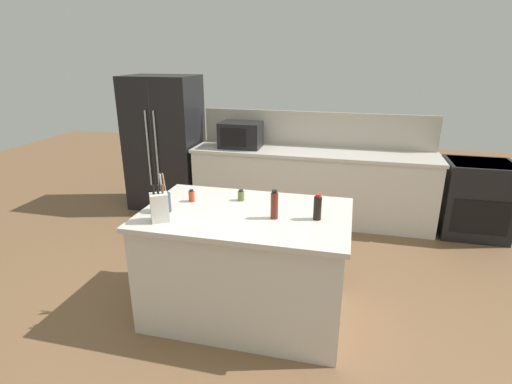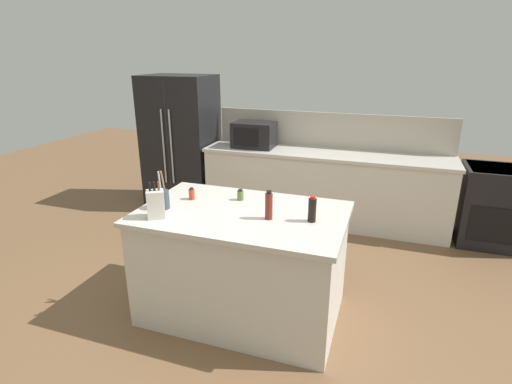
{
  "view_description": "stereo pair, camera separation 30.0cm",
  "coord_description": "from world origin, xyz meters",
  "px_view_note": "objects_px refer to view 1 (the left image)",
  "views": [
    {
      "loc": [
        0.78,
        -2.86,
        2.16
      ],
      "look_at": [
        0.0,
        0.35,
        0.99
      ],
      "focal_mm": 28.0,
      "sensor_mm": 36.0,
      "label": 1
    },
    {
      "loc": [
        1.07,
        -2.77,
        2.16
      ],
      "look_at": [
        0.0,
        0.35,
        0.99
      ],
      "focal_mm": 28.0,
      "sensor_mm": 36.0,
      "label": 2
    }
  ],
  "objects_px": {
    "microwave": "(241,135)",
    "utensil_crock": "(163,202)",
    "range_oven": "(475,198)",
    "soy_sauce_bottle": "(317,208)",
    "refrigerator": "(165,143)",
    "vinegar_bottle": "(274,205)",
    "spice_jar_oregano": "(241,196)",
    "spice_jar_paprika": "(192,196)",
    "knife_block": "(159,207)"
  },
  "relations": [
    {
      "from": "knife_block",
      "to": "utensil_crock",
      "type": "bearing_deg",
      "value": 76.87
    },
    {
      "from": "utensil_crock",
      "to": "spice_jar_paprika",
      "type": "height_order",
      "value": "utensil_crock"
    },
    {
      "from": "microwave",
      "to": "refrigerator",
      "type": "bearing_deg",
      "value": 177.41
    },
    {
      "from": "vinegar_bottle",
      "to": "microwave",
      "type": "bearing_deg",
      "value": 111.85
    },
    {
      "from": "microwave",
      "to": "utensil_crock",
      "type": "relative_size",
      "value": 1.7
    },
    {
      "from": "utensil_crock",
      "to": "knife_block",
      "type": "bearing_deg",
      "value": -71.32
    },
    {
      "from": "microwave",
      "to": "knife_block",
      "type": "xyz_separation_m",
      "value": [
        0.08,
        -2.53,
        -0.05
      ]
    },
    {
      "from": "microwave",
      "to": "spice_jar_oregano",
      "type": "bearing_deg",
      "value": -74.14
    },
    {
      "from": "refrigerator",
      "to": "microwave",
      "type": "bearing_deg",
      "value": -2.59
    },
    {
      "from": "utensil_crock",
      "to": "soy_sauce_bottle",
      "type": "height_order",
      "value": "utensil_crock"
    },
    {
      "from": "utensil_crock",
      "to": "range_oven",
      "type": "bearing_deg",
      "value": 38.49
    },
    {
      "from": "spice_jar_oregano",
      "to": "range_oven",
      "type": "bearing_deg",
      "value": 39.07
    },
    {
      "from": "microwave",
      "to": "spice_jar_oregano",
      "type": "height_order",
      "value": "microwave"
    },
    {
      "from": "soy_sauce_bottle",
      "to": "spice_jar_paprika",
      "type": "xyz_separation_m",
      "value": [
        -1.08,
        0.14,
        -0.05
      ]
    },
    {
      "from": "range_oven",
      "to": "spice_jar_oregano",
      "type": "xyz_separation_m",
      "value": [
        -2.4,
        -1.95,
        0.52
      ]
    },
    {
      "from": "knife_block",
      "to": "utensil_crock",
      "type": "relative_size",
      "value": 0.91
    },
    {
      "from": "soy_sauce_bottle",
      "to": "spice_jar_paprika",
      "type": "distance_m",
      "value": 1.09
    },
    {
      "from": "utensil_crock",
      "to": "soy_sauce_bottle",
      "type": "distance_m",
      "value": 1.22
    },
    {
      "from": "vinegar_bottle",
      "to": "soy_sauce_bottle",
      "type": "bearing_deg",
      "value": 10.13
    },
    {
      "from": "spice_jar_oregano",
      "to": "utensil_crock",
      "type": "bearing_deg",
      "value": -144.22
    },
    {
      "from": "refrigerator",
      "to": "utensil_crock",
      "type": "height_order",
      "value": "refrigerator"
    },
    {
      "from": "spice_jar_paprika",
      "to": "utensil_crock",
      "type": "bearing_deg",
      "value": -116.47
    },
    {
      "from": "spice_jar_oregano",
      "to": "vinegar_bottle",
      "type": "relative_size",
      "value": 0.42
    },
    {
      "from": "range_oven",
      "to": "spice_jar_paprika",
      "type": "distance_m",
      "value": 3.53
    },
    {
      "from": "refrigerator",
      "to": "knife_block",
      "type": "bearing_deg",
      "value": -64.7
    },
    {
      "from": "knife_block",
      "to": "spice_jar_paprika",
      "type": "xyz_separation_m",
      "value": [
        0.07,
        0.45,
        -0.06
      ]
    },
    {
      "from": "refrigerator",
      "to": "range_oven",
      "type": "height_order",
      "value": "refrigerator"
    },
    {
      "from": "microwave",
      "to": "spice_jar_paprika",
      "type": "relative_size",
      "value": 5.16
    },
    {
      "from": "refrigerator",
      "to": "vinegar_bottle",
      "type": "height_order",
      "value": "refrigerator"
    },
    {
      "from": "range_oven",
      "to": "knife_block",
      "type": "xyz_separation_m",
      "value": [
        -2.88,
        -2.53,
        0.59
      ]
    },
    {
      "from": "knife_block",
      "to": "utensil_crock",
      "type": "distance_m",
      "value": 0.2
    },
    {
      "from": "vinegar_bottle",
      "to": "utensil_crock",
      "type": "bearing_deg",
      "value": -175.4
    },
    {
      "from": "range_oven",
      "to": "microwave",
      "type": "bearing_deg",
      "value": 180.0
    },
    {
      "from": "microwave",
      "to": "knife_block",
      "type": "relative_size",
      "value": 1.87
    },
    {
      "from": "soy_sauce_bottle",
      "to": "vinegar_bottle",
      "type": "relative_size",
      "value": 0.88
    },
    {
      "from": "refrigerator",
      "to": "range_oven",
      "type": "xyz_separation_m",
      "value": [
        4.1,
        -0.05,
        -0.46
      ]
    },
    {
      "from": "refrigerator",
      "to": "spice_jar_oregano",
      "type": "relative_size",
      "value": 19.3
    },
    {
      "from": "microwave",
      "to": "spice_jar_oregano",
      "type": "distance_m",
      "value": 2.03
    },
    {
      "from": "knife_block",
      "to": "utensil_crock",
      "type": "xyz_separation_m",
      "value": [
        -0.06,
        0.19,
        -0.03
      ]
    },
    {
      "from": "range_oven",
      "to": "spice_jar_oregano",
      "type": "height_order",
      "value": "spice_jar_oregano"
    },
    {
      "from": "microwave",
      "to": "soy_sauce_bottle",
      "type": "bearing_deg",
      "value": -60.87
    },
    {
      "from": "range_oven",
      "to": "soy_sauce_bottle",
      "type": "relative_size",
      "value": 4.52
    },
    {
      "from": "range_oven",
      "to": "microwave",
      "type": "height_order",
      "value": "microwave"
    },
    {
      "from": "utensil_crock",
      "to": "vinegar_bottle",
      "type": "bearing_deg",
      "value": 4.6
    },
    {
      "from": "refrigerator",
      "to": "range_oven",
      "type": "relative_size",
      "value": 2.01
    },
    {
      "from": "spice_jar_oregano",
      "to": "microwave",
      "type": "bearing_deg",
      "value": 105.86
    },
    {
      "from": "microwave",
      "to": "utensil_crock",
      "type": "bearing_deg",
      "value": -89.56
    },
    {
      "from": "range_oven",
      "to": "spice_jar_oregano",
      "type": "distance_m",
      "value": 3.14
    },
    {
      "from": "knife_block",
      "to": "spice_jar_paprika",
      "type": "bearing_deg",
      "value": 49.61
    },
    {
      "from": "spice_jar_oregano",
      "to": "vinegar_bottle",
      "type": "height_order",
      "value": "vinegar_bottle"
    }
  ]
}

